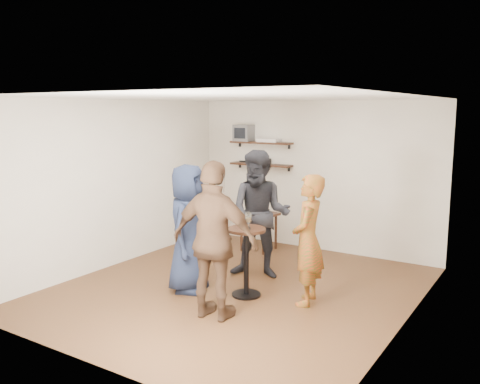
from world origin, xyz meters
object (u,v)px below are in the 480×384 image
Objects in this scene: side_table at (259,219)px; person_plaid at (308,240)px; person_navy at (188,228)px; crt_monitor at (244,133)px; dvd_deck at (269,140)px; person_brown at (215,241)px; radio at (264,161)px; drinks_table at (246,253)px; person_dark at (260,215)px.

person_plaid reaches higher than side_table.
person_navy is at bearing -84.62° from side_table.
person_navy is (0.21, -2.26, 0.31)m from side_table.
person_navy is at bearing -73.30° from crt_monitor.
person_brown is (1.14, -3.32, -0.96)m from dvd_deck.
radio is at bearing 180.00° from dvd_deck.
dvd_deck reaches higher than radio.
crt_monitor is 1.66m from side_table.
person_plaid is 0.88× the size of person_brown.
drinks_table is 0.88m from person_dark.
drinks_table is (1.16, -2.51, -0.93)m from radio.
radio is at bearing 0.00° from crt_monitor.
person_dark is at bearing -133.09° from person_plaid.
person_brown reaches higher than radio.
person_plaid is 0.89× the size of person_dark.
person_brown is at bearing -49.48° from person_plaid.
person_navy is at bearing -135.30° from person_dark.
person_dark reaches higher than drinks_table.
person_brown is at bearing -141.10° from person_navy.
radio is (0.44, 0.00, -0.50)m from crt_monitor.
side_table is (0.61, -0.48, -1.47)m from crt_monitor.
crt_monitor is at bearing -68.02° from person_brown.
person_plaid is at bearing -46.91° from person_dark.
person_navy reaches higher than radio.
side_table is at bearing -11.54° from person_navy.
person_dark is at bearing -62.07° from radio.
crt_monitor reaches higher than drinks_table.
dvd_deck is 0.24× the size of person_plaid.
drinks_table is 0.85m from person_plaid.
crt_monitor is 3.87m from person_brown.
crt_monitor is 3.09m from person_navy.
person_navy is at bearing -163.08° from drinks_table.
person_brown reaches higher than person_plaid.
drinks_table is at bearing -65.12° from radio.
dvd_deck is 0.21× the size of person_dark.
radio is at bearing -153.53° from person_plaid.
crt_monitor is 0.54m from dvd_deck.
dvd_deck is at bearing 0.00° from crt_monitor.
person_navy is at bearing -88.38° from person_plaid.
person_plaid is 0.96× the size of person_navy.
crt_monitor reaches higher than dvd_deck.
side_table is at bearing -74.25° from person_brown.
radio is at bearing -8.95° from person_navy.
person_dark is 1.62m from person_brown.
radio is 0.33× the size of side_table.
person_dark is 1.08× the size of person_navy.
person_brown is (1.06, -2.83, 0.39)m from side_table.
person_dark is at bearing 107.51° from drinks_table.
person_navy is (-0.53, -1.01, -0.07)m from person_dark.
person_plaid is 1.24m from person_brown.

